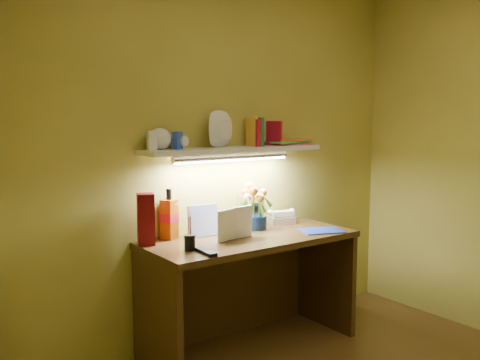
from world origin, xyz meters
name	(u,v)px	position (x,y,z in m)	size (l,w,h in m)	color
desk	(250,293)	(0.00, 1.20, 0.38)	(1.40, 0.60, 0.75)	#33200D
flower_bouquet	(254,206)	(0.16, 1.38, 0.91)	(0.20, 0.20, 0.32)	#0C1D3D
telephone	(281,216)	(0.43, 1.40, 0.80)	(0.18, 0.13, 0.11)	beige
desk_clock	(288,215)	(0.53, 1.45, 0.79)	(0.08, 0.04, 0.08)	#B4B4B9
whisky_bottle	(169,214)	(-0.45, 1.45, 0.91)	(0.08, 0.08, 0.32)	#A04A08
whisky_box	(146,219)	(-0.64, 1.39, 0.91)	(0.10, 0.10, 0.31)	#5E080B
pen_cup	(190,237)	(-0.50, 1.12, 0.83)	(0.06, 0.06, 0.15)	black
art_card	(203,220)	(-0.24, 1.39, 0.85)	(0.20, 0.04, 0.20)	silver
tv_remote	(206,252)	(-0.46, 1.00, 0.76)	(0.05, 0.18, 0.02)	black
blue_folder	(322,231)	(0.48, 1.04, 0.75)	(0.27, 0.20, 0.01)	blue
desk_book_a	(218,227)	(-0.27, 1.17, 0.85)	(0.15, 0.02, 0.20)	white
desk_book_b	(233,223)	(-0.14, 1.20, 0.85)	(0.15, 0.02, 0.20)	white
wall_shelf	(233,144)	(-0.01, 1.38, 1.33)	(1.31, 0.31, 0.23)	white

